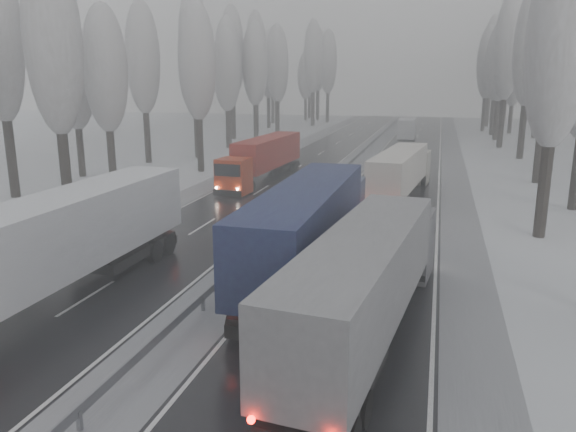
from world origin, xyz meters
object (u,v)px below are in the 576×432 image
at_px(box_truck_distant, 407,128).
at_px(truck_red_white, 61,241).
at_px(truck_grey_tarp, 370,275).
at_px(truck_blue_box, 311,223).
at_px(truck_red_red, 264,156).
at_px(truck_cream_box, 402,171).

xyz_separation_m(box_truck_distant, truck_red_white, (-9.72, -68.92, 1.03)).
height_order(truck_grey_tarp, truck_blue_box, truck_blue_box).
height_order(truck_grey_tarp, box_truck_distant, truck_grey_tarp).
bearing_deg(truck_red_red, truck_cream_box, -18.87).
relative_size(truck_red_white, truck_red_red, 1.16).
bearing_deg(truck_red_white, truck_red_red, 91.27).
relative_size(truck_grey_tarp, truck_red_white, 0.94).
xyz_separation_m(truck_cream_box, truck_red_red, (-12.37, 5.01, -0.01)).
bearing_deg(truck_cream_box, truck_grey_tarp, -82.65).
xyz_separation_m(truck_blue_box, truck_red_red, (-9.56, 23.24, -0.38)).
bearing_deg(truck_red_red, truck_grey_tarp, -62.81).
height_order(truck_grey_tarp, truck_red_white, truck_red_white).
bearing_deg(truck_blue_box, box_truck_distant, 89.75).
relative_size(truck_grey_tarp, box_truck_distant, 2.00).
height_order(truck_grey_tarp, truck_red_red, truck_grey_tarp).
xyz_separation_m(truck_blue_box, truck_cream_box, (2.81, 18.24, -0.37)).
bearing_deg(truck_red_red, truck_red_white, -85.98).
bearing_deg(box_truck_distant, truck_grey_tarp, -88.66).
bearing_deg(truck_grey_tarp, truck_blue_box, 126.53).
height_order(truck_blue_box, truck_cream_box, truck_blue_box).
xyz_separation_m(truck_cream_box, truck_red_white, (-11.94, -23.72, 0.34)).
distance_m(truck_red_white, truck_red_red, 28.73).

